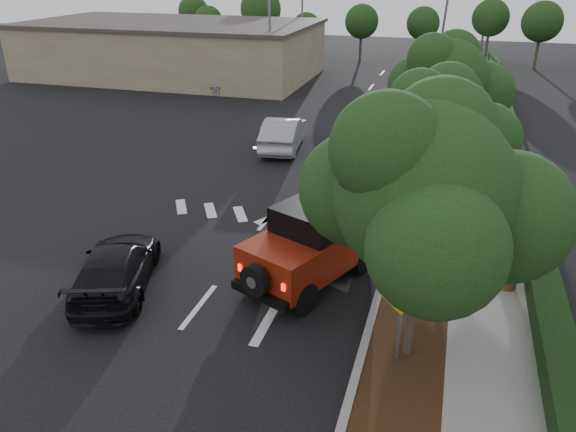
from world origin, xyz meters
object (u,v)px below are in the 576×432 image
at_px(silver_suv_ahead, 348,170).
at_px(speed_hump_sign, 402,305).
at_px(red_jeep, 315,242).
at_px(black_suv_oncoming, 116,267).

xyz_separation_m(silver_suv_ahead, speed_hump_sign, (3.25, -10.76, 0.91)).
height_order(red_jeep, speed_hump_sign, speed_hump_sign).
xyz_separation_m(red_jeep, black_suv_oncoming, (-5.23, -2.14, -0.52)).
relative_size(black_suv_oncoming, speed_hump_sign, 1.98).
bearing_deg(speed_hump_sign, silver_suv_ahead, 99.44).
distance_m(silver_suv_ahead, black_suv_oncoming, 10.80).
xyz_separation_m(silver_suv_ahead, black_suv_oncoming, (-4.75, -9.70, -0.03)).
height_order(black_suv_oncoming, speed_hump_sign, speed_hump_sign).
relative_size(red_jeep, speed_hump_sign, 2.05).
bearing_deg(red_jeep, speed_hump_sign, -25.63).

